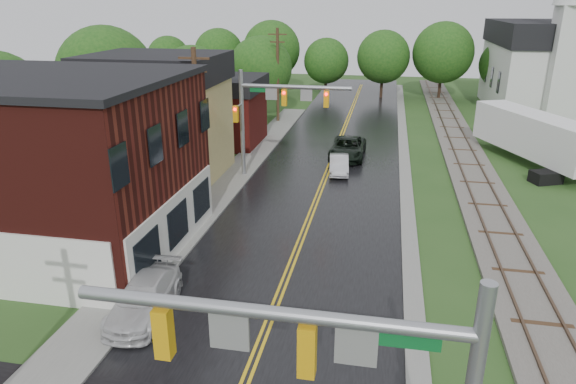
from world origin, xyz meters
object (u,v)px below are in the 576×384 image
(church, at_px, (548,57))
(traffic_signal_near, at_px, (348,380))
(pickup_white, at_px, (145,298))
(traffic_signal_far, at_px, (273,105))
(brick_building, at_px, (33,163))
(tree_left_c, at_px, (194,80))
(suv_dark, at_px, (348,148))
(sedan_silver, at_px, (339,165))
(tree_left_e, at_px, (262,70))
(utility_pole_b, at_px, (198,124))
(semi_trailer, at_px, (534,135))
(tree_left_b, at_px, (108,78))
(utility_pole_c, at_px, (278,74))

(church, height_order, traffic_signal_near, church)
(traffic_signal_near, bearing_deg, pickup_white, 135.63)
(traffic_signal_far, bearing_deg, brick_building, -126.92)
(tree_left_c, bearing_deg, suv_dark, -25.80)
(pickup_white, bearing_deg, sedan_silver, 68.97)
(traffic_signal_far, height_order, tree_left_c, tree_left_c)
(traffic_signal_near, distance_m, traffic_signal_far, 25.94)
(tree_left_e, relative_size, suv_dark, 1.49)
(traffic_signal_far, height_order, sedan_silver, traffic_signal_far)
(utility_pole_b, distance_m, tree_left_c, 19.24)
(suv_dark, height_order, semi_trailer, semi_trailer)
(tree_left_e, bearing_deg, semi_trailer, -27.73)
(church, xyz_separation_m, pickup_white, (-24.80, -43.64, -5.15))
(semi_trailer, bearing_deg, traffic_signal_far, -159.78)
(tree_left_c, relative_size, sedan_silver, 2.06)
(tree_left_c, relative_size, pickup_white, 1.63)
(traffic_signal_far, xyz_separation_m, tree_left_c, (-10.38, 12.90, -0.46))
(church, xyz_separation_m, tree_left_b, (-37.85, -21.84, -0.12))
(utility_pole_c, distance_m, tree_left_b, 16.42)
(traffic_signal_near, bearing_deg, tree_left_e, 105.68)
(suv_dark, xyz_separation_m, semi_trailer, (13.41, 0.95, 1.45))
(tree_left_e, bearing_deg, traffic_signal_far, -74.11)
(utility_pole_b, height_order, tree_left_c, utility_pole_b)
(church, height_order, tree_left_e, church)
(suv_dark, height_order, pickup_white, suv_dark)
(traffic_signal_near, xyz_separation_m, tree_left_e, (-12.32, 43.90, -0.16))
(traffic_signal_far, xyz_separation_m, semi_trailer, (17.98, 6.62, -2.76))
(traffic_signal_far, bearing_deg, suv_dark, 51.19)
(tree_left_c, bearing_deg, tree_left_e, 50.19)
(church, bearing_deg, brick_building, -129.98)
(traffic_signal_near, height_order, utility_pole_c, utility_pole_c)
(traffic_signal_far, height_order, tree_left_b, tree_left_b)
(tree_left_c, xyz_separation_m, pickup_white, (9.05, -29.81, -3.83))
(brick_building, xyz_separation_m, tree_left_b, (-5.36, 16.90, 1.57))
(traffic_signal_near, xyz_separation_m, tree_left_b, (-21.32, 29.90, 0.75))
(pickup_white, bearing_deg, traffic_signal_near, -48.76)
(utility_pole_c, height_order, suv_dark, utility_pole_c)
(utility_pole_c, xyz_separation_m, tree_left_c, (-7.05, -4.10, -0.21))
(tree_left_e, height_order, suv_dark, tree_left_e)
(utility_pole_c, distance_m, tree_left_c, 8.16)
(tree_left_c, bearing_deg, brick_building, -86.86)
(pickup_white, bearing_deg, tree_left_c, 102.49)
(tree_left_b, bearing_deg, utility_pole_b, -41.86)
(utility_pole_c, bearing_deg, suv_dark, -55.11)
(pickup_white, bearing_deg, tree_left_e, 92.06)
(brick_building, xyz_separation_m, semi_trailer, (26.99, 18.62, -1.94))
(traffic_signal_far, xyz_separation_m, utility_pole_b, (-3.33, -5.00, -0.25))
(traffic_signal_far, height_order, tree_left_e, tree_left_e)
(tree_left_e, height_order, semi_trailer, tree_left_e)
(tree_left_b, xyz_separation_m, tree_left_e, (9.00, 14.00, -0.90))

